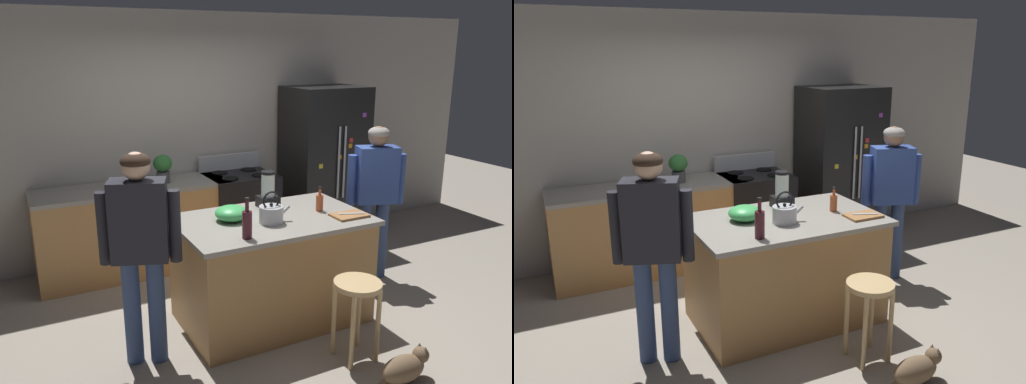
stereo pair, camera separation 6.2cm
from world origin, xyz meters
The scene contains 18 objects.
ground_plane centered at (0.00, 0.00, 0.00)m, with size 14.00×14.00×0.00m, color #9E9384.
back_wall centered at (0.00, 1.95, 1.35)m, with size 8.00×0.10×2.70m, color #BCB7AD.
kitchen_island centered at (0.00, 0.00, 0.47)m, with size 1.60×0.98×0.93m.
back_counter_run centered at (-0.80, 1.55, 0.47)m, with size 2.00×0.64×0.93m.
refrigerator centered at (1.52, 1.50, 0.94)m, with size 0.90×0.73×1.88m.
stove_range centered at (0.41, 1.52, 0.48)m, with size 0.76×0.65×1.11m.
person_by_island_left centered at (-1.15, -0.14, 0.98)m, with size 0.58×0.35×1.62m.
person_by_sink_right centered at (1.33, 0.29, 0.95)m, with size 0.59×0.34×1.58m.
bar_stool centered at (0.28, -0.83, 0.50)m, with size 0.36×0.36×0.64m.
cat centered at (0.43, -1.22, 0.11)m, with size 0.52×0.18×0.26m.
potted_plant centered at (-0.47, 1.55, 1.11)m, with size 0.20×0.20×0.30m.
blender_appliance centered at (0.11, 0.28, 1.07)m, with size 0.17×0.17×0.33m.
bottle_cooking_sauce centered at (0.46, -0.01, 1.01)m, with size 0.06×0.06×0.22m.
bottle_wine centered at (-0.39, -0.34, 1.05)m, with size 0.08×0.08×0.32m.
mixing_bowl centered at (-0.33, 0.09, 1.00)m, with size 0.28×0.28×0.13m, color #3FB259.
tea_kettle centered at (-0.06, -0.11, 1.01)m, with size 0.28×0.20×0.27m.
cutting_board centered at (0.60, -0.26, 0.94)m, with size 0.30×0.20×0.02m, color #9E6B3D.
chef_knife centered at (0.62, -0.26, 0.96)m, with size 0.22×0.03×0.01m, color #B7BABF.
Camera 1 is at (-1.96, -3.59, 2.31)m, focal length 36.01 mm.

